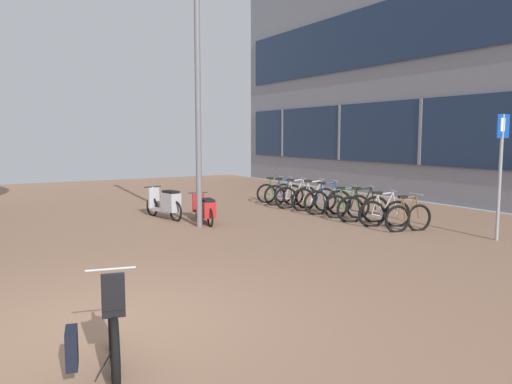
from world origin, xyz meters
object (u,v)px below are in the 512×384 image
parking_sign (501,164)px  bicycle_rack_08 (275,193)px  bicycle_rack_05 (314,199)px  lamp_post (198,75)px  bicycle_rack_03 (347,206)px  bicycle_rack_07 (284,195)px  scooter_mid (205,209)px  bicycle_rack_04 (328,202)px  bicycle_rack_00 (408,218)px  bicycle_foreground (109,334)px  bicycle_rack_06 (296,197)px  scooter_near (166,203)px  bicycle_rack_02 (363,209)px  bicycle_rack_01 (384,213)px

parking_sign → bicycle_rack_08: bearing=95.8°
bicycle_rack_05 → parking_sign: 5.63m
bicycle_rack_05 → lamp_post: lamp_post is taller
bicycle_rack_03 → bicycle_rack_07: size_ratio=0.97×
scooter_mid → bicycle_rack_04: bearing=-6.5°
bicycle_rack_03 → bicycle_rack_00: bearing=-91.2°
bicycle_rack_03 → bicycle_rack_08: 3.73m
scooter_mid → lamp_post: size_ratio=0.27×
bicycle_rack_03 → bicycle_rack_04: bearing=95.6°
bicycle_foreground → bicycle_rack_06: bearing=46.1°
bicycle_rack_08 → scooter_mid: (-3.75, -2.57, 0.04)m
bicycle_rack_05 → scooter_near: 4.40m
bicycle_foreground → bicycle_rack_00: (7.88, 3.65, -0.06)m
bicycle_rack_03 → scooter_mid: 3.88m
scooter_near → bicycle_rack_00: bearing=-47.0°
bicycle_rack_02 → bicycle_foreground: bearing=-146.7°
parking_sign → bicycle_rack_00: bearing=117.6°
bicycle_rack_02 → bicycle_rack_08: bicycle_rack_02 is taller
bicycle_rack_05 → scooter_mid: 3.73m
bicycle_rack_05 → bicycle_rack_07: (-0.09, 1.49, -0.01)m
bicycle_foreground → bicycle_rack_04: 10.28m
bicycle_foreground → bicycle_rack_08: size_ratio=1.12×
scooter_near → scooter_mid: size_ratio=1.00×
bicycle_rack_00 → scooter_near: bearing=133.0°
bicycle_rack_02 → bicycle_rack_06: bicycle_rack_02 is taller
bicycle_rack_02 → bicycle_rack_05: bicycle_rack_05 is taller
bicycle_rack_04 → scooter_near: (-4.23, 1.58, 0.07)m
scooter_mid → lamp_post: lamp_post is taller
bicycle_rack_07 → parking_sign: 7.09m
bicycle_rack_07 → bicycle_rack_08: bearing=79.9°
bicycle_foreground → bicycle_rack_08: bicycle_foreground is taller
lamp_post → scooter_mid: bearing=47.7°
bicycle_rack_04 → bicycle_rack_05: size_ratio=0.96×
bicycle_rack_04 → bicycle_rack_05: 0.75m
bicycle_rack_02 → scooter_mid: bicycle_rack_02 is taller
bicycle_rack_04 → parking_sign: parking_sign is taller
bicycle_foreground → parking_sign: 9.07m
bicycle_rack_07 → bicycle_rack_01: bearing=-89.9°
scooter_near → lamp_post: size_ratio=0.26×
bicycle_rack_08 → lamp_post: size_ratio=0.18×
bicycle_rack_03 → parking_sign: (0.83, -3.92, 1.32)m
bicycle_rack_01 → parking_sign: (0.91, -2.43, 1.32)m
scooter_mid → lamp_post: bearing=-132.3°
bicycle_foreground → parking_sign: (8.76, 1.96, 1.26)m
bicycle_rack_00 → bicycle_rack_03: bearing=88.8°
bicycle_rack_01 → bicycle_rack_06: 3.73m
bicycle_rack_01 → parking_sign: 2.91m
scooter_mid → bicycle_foreground: bearing=-121.0°
bicycle_rack_05 → lamp_post: bearing=-170.3°
parking_sign → bicycle_rack_02: bearing=106.3°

